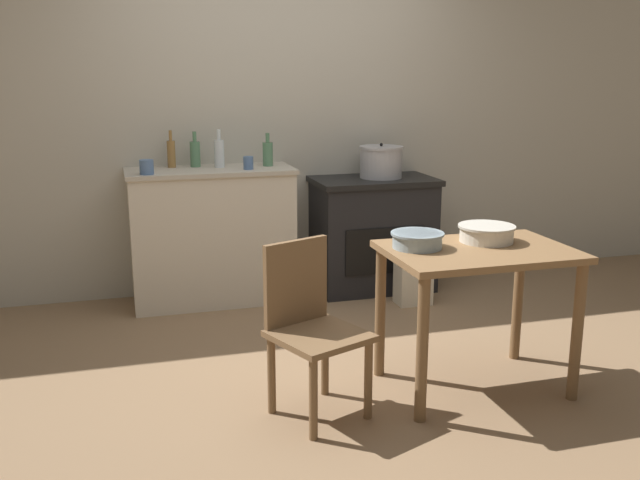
% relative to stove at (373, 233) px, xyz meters
% --- Properties ---
extents(ground_plane, '(14.00, 14.00, 0.00)m').
position_rel_stove_xyz_m(ground_plane, '(-0.67, -1.28, -0.42)').
color(ground_plane, '#896B4C').
extents(wall_back, '(8.00, 0.07, 2.55)m').
position_rel_stove_xyz_m(wall_back, '(-0.67, 0.30, 0.85)').
color(wall_back, '#B2AD9E').
rests_on(wall_back, ground_plane).
extents(counter_cabinet, '(1.15, 0.52, 0.96)m').
position_rel_stove_xyz_m(counter_cabinet, '(-1.20, 0.02, 0.06)').
color(counter_cabinet, beige).
rests_on(counter_cabinet, ground_plane).
extents(stove, '(0.90, 0.57, 0.85)m').
position_rel_stove_xyz_m(stove, '(0.00, 0.00, 0.00)').
color(stove, black).
rests_on(stove, ground_plane).
extents(work_table, '(0.93, 0.65, 0.75)m').
position_rel_stove_xyz_m(work_table, '(-0.09, -1.79, 0.20)').
color(work_table, olive).
rests_on(work_table, ground_plane).
extents(chair, '(0.52, 0.52, 0.84)m').
position_rel_stove_xyz_m(chair, '(-0.98, -1.81, 0.02)').
color(chair, brown).
rests_on(chair, ground_plane).
extents(flour_sack, '(0.24, 0.17, 0.40)m').
position_rel_stove_xyz_m(flour_sack, '(0.15, -0.44, -0.22)').
color(flour_sack, beige).
rests_on(flour_sack, ground_plane).
extents(stock_pot, '(0.32, 0.32, 0.26)m').
position_rel_stove_xyz_m(stock_pot, '(0.06, 0.01, 0.54)').
color(stock_pot, '#A8A8AD').
rests_on(stock_pot, stove).
extents(mixing_bowl_large, '(0.30, 0.30, 0.09)m').
position_rel_stove_xyz_m(mixing_bowl_large, '(0.01, -1.67, 0.38)').
color(mixing_bowl_large, silver).
rests_on(mixing_bowl_large, work_table).
extents(mixing_bowl_small, '(0.27, 0.27, 0.08)m').
position_rel_stove_xyz_m(mixing_bowl_small, '(-0.39, -1.70, 0.37)').
color(mixing_bowl_small, '#93A8B2').
rests_on(mixing_bowl_small, work_table).
extents(bottle_far_left, '(0.07, 0.07, 0.25)m').
position_rel_stove_xyz_m(bottle_far_left, '(-1.29, 0.14, 0.63)').
color(bottle_far_left, '#517F5B').
rests_on(bottle_far_left, counter_cabinet).
extents(bottle_left, '(0.07, 0.07, 0.27)m').
position_rel_stove_xyz_m(bottle_left, '(-1.13, 0.07, 0.64)').
color(bottle_left, silver).
rests_on(bottle_left, counter_cabinet).
extents(bottle_mid_left, '(0.07, 0.07, 0.23)m').
position_rel_stove_xyz_m(bottle_mid_left, '(-0.79, 0.05, 0.62)').
color(bottle_mid_left, '#517F5B').
rests_on(bottle_mid_left, counter_cabinet).
extents(bottle_center_left, '(0.06, 0.06, 0.26)m').
position_rel_stove_xyz_m(bottle_center_left, '(-1.45, 0.16, 0.63)').
color(bottle_center_left, olive).
rests_on(bottle_center_left, counter_cabinet).
extents(cup_center, '(0.07, 0.07, 0.09)m').
position_rel_stove_xyz_m(cup_center, '(-0.95, -0.09, 0.58)').
color(cup_center, '#4C6B99').
rests_on(cup_center, counter_cabinet).
extents(cup_center_right, '(0.09, 0.09, 0.10)m').
position_rel_stove_xyz_m(cup_center_right, '(-1.64, -0.14, 0.58)').
color(cup_center_right, '#4C6B99').
rests_on(cup_center_right, counter_cabinet).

